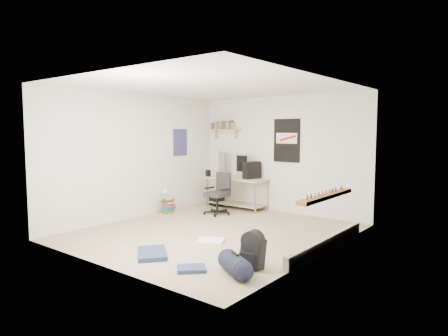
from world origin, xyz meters
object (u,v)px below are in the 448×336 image
Objects in this scene: office_chair at (217,191)px; duffel_bag at (235,264)px; desk at (237,192)px; book_stack at (169,207)px; backpack at (253,253)px.

duffel_bag is (2.42, -2.62, -0.35)m from office_chair.
desk is at bearing 102.40° from office_chair.
office_chair is at bearing 163.46° from duffel_bag.
desk is at bearing 156.79° from duffel_bag.
office_chair is at bearing 34.84° from book_stack.
backpack reaches higher than book_stack.
desk is 1.67× the size of office_chair.
book_stack is at bearing 178.90° from duffel_bag.
book_stack is (-3.32, 1.70, -0.05)m from backpack.
duffel_bag reaches higher than book_stack.
duffel_bag is 1.16× the size of book_stack.
book_stack is at bearing 147.30° from backpack.
duffel_bag is (2.50, -3.43, -0.22)m from desk.
desk reaches higher than book_stack.
backpack is at bearing 112.61° from duffel_bag.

